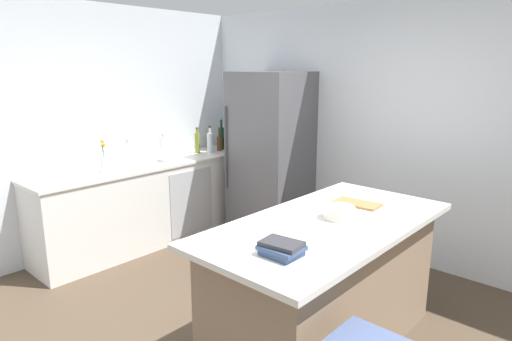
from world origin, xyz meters
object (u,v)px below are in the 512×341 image
Objects in this scene: refrigerator at (270,155)px; soda_bottle at (210,142)px; vinegar_bottle at (226,140)px; wine_bottle at (221,137)px; paper_towel_roll at (163,149)px; whiskey_bottle at (210,141)px; mixing_bowl at (339,212)px; cutting_board at (357,203)px; sink_faucet at (128,151)px; syrup_bottle at (219,143)px; cookbook_stack at (282,248)px; flower_vase at (104,162)px; kitchen_island at (325,284)px; olive_oil_bottle at (197,142)px.

refrigerator reaches higher than soda_bottle.
wine_bottle is (0.01, -0.09, 0.05)m from vinegar_bottle.
paper_towel_roll is at bearing -131.76° from refrigerator.
whiskey_bottle is 2.87m from mixing_bowl.
paper_towel_roll is at bearing 179.46° from cutting_board.
wine_bottle is (0.02, 1.35, -0.01)m from sink_faucet.
soda_bottle is (0.04, -0.19, 0.04)m from syrup_bottle.
refrigerator is at bearing 131.78° from cookbook_stack.
vinegar_bottle is at bearing 157.19° from cutting_board.
whiskey_bottle is at bearing -171.84° from refrigerator.
mixing_bowl is 0.62× the size of cutting_board.
vinegar_bottle is at bearing 170.88° from refrigerator.
paper_towel_roll reaches higher than mixing_bowl.
whiskey_bottle is at bearing 96.23° from paper_towel_roll.
cookbook_stack reaches higher than cutting_board.
mixing_bowl is at bearing -23.97° from whiskey_bottle.
sink_faucet is at bearing -124.79° from refrigerator.
flower_vase is at bearing -172.89° from mixing_bowl.
wine_bottle reaches higher than soda_bottle.
whiskey_bottle is 2.69m from cutting_board.
mixing_bowl is (2.62, -1.44, -0.04)m from vinegar_bottle.
vinegar_bottle is 2.99m from mixing_bowl.
olive_oil_bottle reaches higher than kitchen_island.
wine_bottle is 1.56× the size of cookbook_stack.
refrigerator is 0.91m from vinegar_bottle.
sink_faucet is 1.35m from wine_bottle.
kitchen_island is at bearing -11.08° from paper_towel_roll.
whiskey_bottle is at bearing 162.57° from cutting_board.
flower_vase is at bearing -164.77° from cutting_board.
whiskey_bottle is at bearing 156.03° from mixing_bowl.
refrigerator is at bearing -9.12° from vinegar_bottle.
refrigerator is 2.74m from cookbook_stack.
olive_oil_bottle is at bearing -108.62° from syrup_bottle.
whiskey_bottle is at bearing 144.90° from cookbook_stack.
syrup_bottle is 0.20m from soda_bottle.
sink_faucet is 1.07m from soda_bottle.
mixing_bowl is at bearing -36.87° from refrigerator.
cookbook_stack is (2.72, -1.91, -0.06)m from whiskey_bottle.
vinegar_bottle is 0.71× the size of cutting_board.
paper_towel_roll is (0.09, 0.39, -0.02)m from sink_faucet.
whiskey_bottle reaches higher than cookbook_stack.
soda_bottle is (0.11, -0.29, -0.02)m from wine_bottle.
paper_towel_roll is 1.24× the size of vinegar_bottle.
olive_oil_bottle reaches higher than syrup_bottle.
vinegar_bottle is at bearing 112.37° from syrup_bottle.
syrup_bottle is at bearing 160.27° from cutting_board.
flower_vase is at bearing -91.04° from syrup_bottle.
paper_towel_roll is 0.82× the size of wine_bottle.
whiskey_bottle is (-0.05, 1.49, 0.03)m from flower_vase.
kitchen_island is 2.26m from refrigerator.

